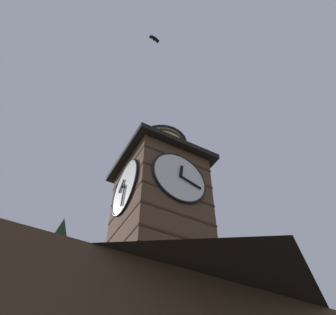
% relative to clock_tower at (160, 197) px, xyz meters
% --- Properties ---
extents(clock_tower, '(3.96, 3.96, 7.99)m').
position_rel_clock_tower_xyz_m(clock_tower, '(0.00, 0.00, 0.00)').
color(clock_tower, brown).
rests_on(clock_tower, building_main).
extents(flying_bird_high, '(0.61, 0.28, 0.15)m').
position_rel_clock_tower_xyz_m(flying_bird_high, '(1.82, 2.44, 8.68)').
color(flying_bird_high, black).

